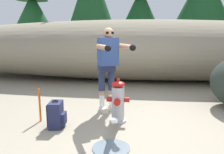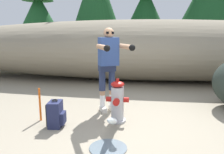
{
  "view_description": "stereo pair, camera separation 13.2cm",
  "coord_description": "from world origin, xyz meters",
  "px_view_note": "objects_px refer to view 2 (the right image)",
  "views": [
    {
      "loc": [
        0.14,
        -3.86,
        1.57
      ],
      "look_at": [
        -0.37,
        0.31,
        0.75
      ],
      "focal_mm": 36.68,
      "sensor_mm": 36.0,
      "label": 1
    },
    {
      "loc": [
        0.27,
        -3.84,
        1.57
      ],
      "look_at": [
        -0.37,
        0.31,
        0.75
      ],
      "focal_mm": 36.68,
      "sensor_mm": 36.0,
      "label": 2
    }
  ],
  "objects_px": {
    "survey_stake": "(40,104)",
    "spare_backpack": "(56,114)",
    "fire_hydrant": "(117,102)",
    "utility_worker": "(108,60)"
  },
  "relations": [
    {
      "from": "survey_stake",
      "to": "spare_backpack",
      "type": "bearing_deg",
      "value": -29.54
    },
    {
      "from": "fire_hydrant",
      "to": "survey_stake",
      "type": "xyz_separation_m",
      "value": [
        -1.38,
        -0.16,
        -0.06
      ]
    },
    {
      "from": "fire_hydrant",
      "to": "utility_worker",
      "type": "bearing_deg",
      "value": 116.35
    },
    {
      "from": "spare_backpack",
      "to": "fire_hydrant",
      "type": "bearing_deg",
      "value": 13.84
    },
    {
      "from": "utility_worker",
      "to": "survey_stake",
      "type": "bearing_deg",
      "value": -86.55
    },
    {
      "from": "fire_hydrant",
      "to": "spare_backpack",
      "type": "distance_m",
      "value": 1.08
    },
    {
      "from": "utility_worker",
      "to": "fire_hydrant",
      "type": "bearing_deg",
      "value": -0.2
    },
    {
      "from": "spare_backpack",
      "to": "survey_stake",
      "type": "bearing_deg",
      "value": 143.79
    },
    {
      "from": "utility_worker",
      "to": "spare_backpack",
      "type": "bearing_deg",
      "value": -67.26
    },
    {
      "from": "fire_hydrant",
      "to": "survey_stake",
      "type": "distance_m",
      "value": 1.39
    }
  ]
}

